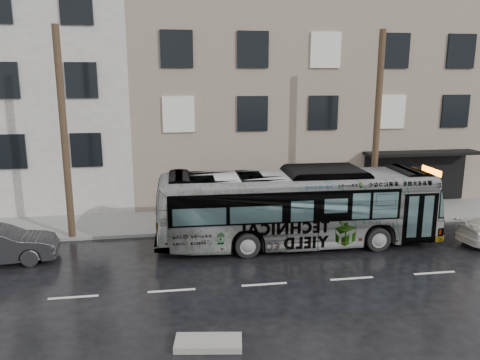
# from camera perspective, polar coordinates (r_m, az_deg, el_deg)

# --- Properties ---
(ground) EXTENTS (120.00, 120.00, 0.00)m
(ground) POSITION_cam_1_polar(r_m,az_deg,el_deg) (18.96, 1.44, -9.43)
(ground) COLOR black
(ground) RESTS_ON ground
(sidewalk) EXTENTS (90.00, 3.60, 0.15)m
(sidewalk) POSITION_cam_1_polar(r_m,az_deg,el_deg) (23.49, -0.67, -4.83)
(sidewalk) COLOR gray
(sidewalk) RESTS_ON ground
(building_taupe) EXTENTS (20.00, 12.00, 11.00)m
(building_taupe) POSITION_cam_1_polar(r_m,az_deg,el_deg) (31.12, 6.52, 9.55)
(building_taupe) COLOR gray
(building_taupe) RESTS_ON ground
(utility_pole_front) EXTENTS (0.30, 0.30, 9.00)m
(utility_pole_front) POSITION_cam_1_polar(r_m,az_deg,el_deg) (22.87, 16.33, 5.92)
(utility_pole_front) COLOR #4D3B26
(utility_pole_front) RESTS_ON sidewalk
(utility_pole_rear) EXTENTS (0.30, 0.30, 9.00)m
(utility_pole_rear) POSITION_cam_1_polar(r_m,az_deg,el_deg) (21.20, -20.65, 5.13)
(utility_pole_rear) COLOR #4D3B26
(utility_pole_rear) RESTS_ON sidewalk
(sign_post) EXTENTS (0.06, 0.06, 2.40)m
(sign_post) POSITION_cam_1_polar(r_m,az_deg,el_deg) (23.92, 18.23, -1.98)
(sign_post) COLOR slate
(sign_post) RESTS_ON sidewalk
(bus) EXTENTS (11.99, 3.05, 3.32)m
(bus) POSITION_cam_1_polar(r_m,az_deg,el_deg) (19.99, 6.97, -3.31)
(bus) COLOR #B2B2B2
(bus) RESTS_ON ground
(slush_pile) EXTENTS (1.89, 1.05, 0.18)m
(slush_pile) POSITION_cam_1_polar(r_m,az_deg,el_deg) (13.33, -3.88, -19.20)
(slush_pile) COLOR #A19F99
(slush_pile) RESTS_ON ground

